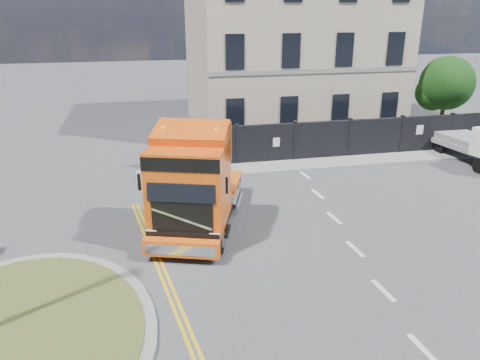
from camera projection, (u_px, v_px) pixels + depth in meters
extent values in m
plane|color=#424244|center=(265.00, 253.00, 15.12)|extent=(120.00, 120.00, 0.00)
cylinder|color=gray|center=(11.00, 344.00, 10.93)|extent=(6.80, 6.80, 0.12)
cylinder|color=#37481C|center=(10.00, 341.00, 10.91)|extent=(6.20, 6.20, 0.05)
cube|color=black|center=(331.00, 140.00, 24.23)|extent=(18.00, 0.25, 2.00)
cube|color=silver|center=(474.00, 131.00, 25.95)|extent=(2.60, 0.12, 2.00)
cube|color=#B2A18D|center=(289.00, 40.00, 29.54)|extent=(12.00, 10.00, 11.00)
cylinder|color=#382619|center=(442.00, 116.00, 28.63)|extent=(0.24, 0.24, 2.40)
sphere|color=#113810|center=(447.00, 83.00, 27.94)|extent=(3.20, 3.20, 3.20)
sphere|color=#113810|center=(434.00, 92.00, 28.41)|extent=(2.20, 2.20, 2.20)
cube|color=gray|center=(337.00, 162.00, 23.73)|extent=(20.00, 1.60, 0.12)
cube|color=black|center=(201.00, 202.00, 17.24)|extent=(4.15, 6.44, 0.43)
cube|color=#EB5610|center=(190.00, 184.00, 15.22)|extent=(3.06, 3.12, 2.67)
cube|color=#EB5610|center=(195.00, 143.00, 15.78)|extent=(2.54, 1.58, 1.34)
cube|color=black|center=(181.00, 186.00, 13.95)|extent=(2.01, 0.73, 1.00)
cube|color=#EB5610|center=(181.00, 248.00, 14.33)|extent=(2.37, 1.08, 0.52)
cylinder|color=black|center=(156.00, 236.00, 15.16)|extent=(0.61, 1.04, 0.99)
cylinder|color=gray|center=(156.00, 236.00, 15.16)|extent=(0.50, 0.63, 0.55)
cylinder|color=black|center=(218.00, 239.00, 14.95)|extent=(0.61, 1.04, 0.99)
cylinder|color=gray|center=(218.00, 239.00, 14.95)|extent=(0.50, 0.63, 0.55)
cylinder|color=black|center=(180.00, 196.00, 18.32)|extent=(0.61, 1.04, 0.99)
cylinder|color=gray|center=(180.00, 196.00, 18.32)|extent=(0.50, 0.63, 0.55)
cylinder|color=black|center=(232.00, 199.00, 18.10)|extent=(0.61, 1.04, 0.99)
cylinder|color=gray|center=(232.00, 199.00, 18.10)|extent=(0.50, 0.63, 0.55)
cylinder|color=black|center=(186.00, 186.00, 19.38)|extent=(0.61, 1.04, 0.99)
cylinder|color=gray|center=(186.00, 186.00, 19.38)|extent=(0.50, 0.63, 0.55)
cylinder|color=black|center=(235.00, 188.00, 19.17)|extent=(0.61, 1.04, 0.99)
cylinder|color=gray|center=(235.00, 188.00, 19.17)|extent=(0.50, 0.63, 0.55)
cube|color=gray|center=(477.00, 148.00, 23.81)|extent=(2.63, 5.17, 0.26)
cylinder|color=black|center=(479.00, 166.00, 22.32)|extent=(0.26, 0.72, 0.72)
cylinder|color=black|center=(440.00, 148.00, 25.15)|extent=(0.26, 0.72, 0.72)
cylinder|color=black|center=(472.00, 146.00, 25.55)|extent=(0.26, 0.72, 0.72)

